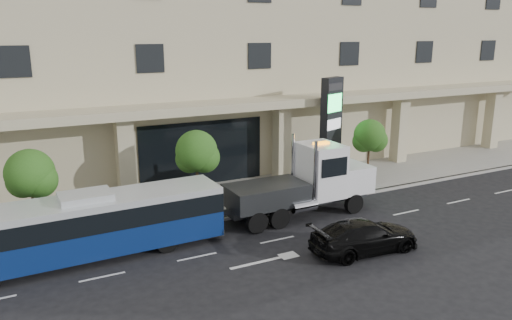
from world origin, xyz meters
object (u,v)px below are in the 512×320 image
(tow_truck, at_px, (307,183))
(signage_pylon, at_px, (331,130))
(city_bus, at_px, (88,225))
(black_sedan, at_px, (364,236))

(tow_truck, xyz_separation_m, signage_pylon, (4.41, 4.16, 1.76))
(city_bus, relative_size, tow_truck, 1.25)
(city_bus, height_order, black_sedan, city_bus)
(black_sedan, bearing_deg, signage_pylon, -23.21)
(tow_truck, bearing_deg, signage_pylon, 42.75)
(signage_pylon, bearing_deg, tow_truck, -157.36)
(black_sedan, height_order, signage_pylon, signage_pylon)
(city_bus, xyz_separation_m, signage_pylon, (15.58, 4.38, 2.01))
(city_bus, xyz_separation_m, tow_truck, (11.17, 0.22, 0.25))
(tow_truck, xyz_separation_m, black_sedan, (-0.26, -5.08, -1.01))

